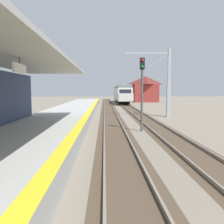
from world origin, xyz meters
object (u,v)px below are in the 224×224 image
Objects in this scene: rail_signal_post at (142,87)px; catenary_pylon_far_side at (166,84)px; approaching_train at (122,94)px; distant_trackside_house at (145,89)px.

catenary_pylon_far_side is (4.09, 9.07, 0.41)m from rail_signal_post.
approaching_train is at bearing 95.31° from catenary_pylon_far_side.
catenary_pylon_far_side is at bearing 65.70° from rail_signal_post.
catenary_pylon_far_side is at bearing -84.69° from approaching_train.
rail_signal_post is 0.69× the size of catenary_pylon_far_side.
distant_trackside_house is (6.20, 4.94, 1.16)m from approaching_train.
rail_signal_post is 9.96m from catenary_pylon_far_side.
rail_signal_post is (-1.44, -37.60, 1.02)m from approaching_train.
approaching_train is at bearing 87.80° from rail_signal_post.
approaching_train is 3.77× the size of rail_signal_post.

